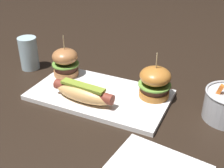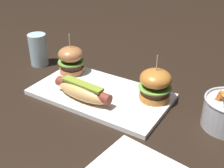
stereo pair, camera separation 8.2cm
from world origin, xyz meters
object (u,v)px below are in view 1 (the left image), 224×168
object	(u,v)px
slider_right	(155,82)
water_glass	(29,53)
slider_left	(65,62)
hot_dog	(83,93)
platter_main	(100,95)

from	to	relation	value
slider_right	water_glass	world-z (taller)	slider_right
slider_left	water_glass	xyz separation A→B (m)	(-0.16, 0.01, -0.00)
slider_left	slider_right	bearing A→B (deg)	-0.99
hot_dog	slider_right	xyz separation A→B (m)	(0.17, 0.11, 0.02)
platter_main	hot_dog	world-z (taller)	hot_dog
hot_dog	water_glass	world-z (taller)	water_glass
water_glass	slider_right	bearing A→B (deg)	-2.11
hot_dog	slider_left	distance (m)	0.17
platter_main	slider_right	world-z (taller)	slider_right
slider_left	hot_dog	bearing A→B (deg)	-40.80
hot_dog	slider_left	xyz separation A→B (m)	(-0.13, 0.11, 0.02)
platter_main	hot_dog	distance (m)	0.07
platter_main	slider_left	bearing A→B (deg)	159.68
platter_main	water_glass	bearing A→B (deg)	167.62
hot_dog	water_glass	distance (m)	0.32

